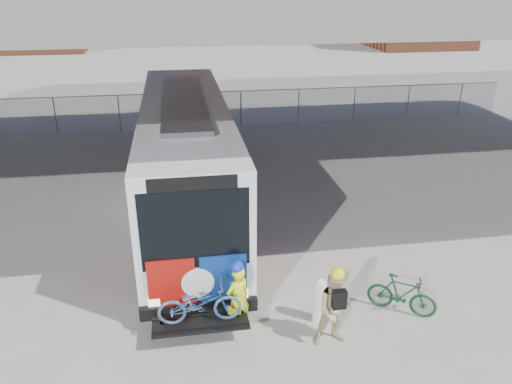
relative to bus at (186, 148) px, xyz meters
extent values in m
plane|color=#9E9991|center=(2.00, -2.44, -2.11)|extent=(160.00, 160.00, 0.00)
cube|color=silver|center=(0.00, -0.02, -0.16)|extent=(2.55, 12.00, 3.20)
cube|color=black|center=(0.00, 0.48, 0.48)|extent=(2.61, 11.00, 1.28)
cube|color=black|center=(0.00, -5.97, 0.23)|extent=(2.24, 0.12, 1.76)
cube|color=black|center=(0.00, -5.97, 1.25)|extent=(1.78, 0.12, 0.30)
cube|color=black|center=(0.00, -6.07, -1.66)|extent=(2.55, 0.20, 0.30)
cube|color=maroon|center=(-0.55, -6.04, -1.01)|extent=(1.00, 0.08, 1.20)
cube|color=navy|center=(0.55, -6.04, -1.01)|extent=(1.00, 0.08, 1.20)
cylinder|color=silver|center=(0.00, -6.06, -1.01)|extent=(0.70, 0.06, 0.70)
cube|color=gray|center=(0.00, -0.02, 1.51)|extent=(1.28, 7.20, 0.14)
cube|color=black|center=(0.00, -6.57, -1.66)|extent=(2.00, 0.70, 0.06)
cylinder|color=black|center=(-1.16, -4.42, -1.61)|extent=(0.30, 1.00, 1.00)
cylinder|color=black|center=(1.15, -4.42, -1.61)|extent=(0.30, 1.00, 1.00)
cylinder|color=black|center=(-1.16, 4.18, -1.61)|extent=(0.30, 1.00, 1.00)
cylinder|color=black|center=(1.15, 4.18, -1.61)|extent=(0.30, 1.00, 1.00)
cube|color=maroon|center=(-1.31, -3.82, -0.81)|extent=(0.06, 2.60, 1.70)
cube|color=navy|center=(-1.31, -2.22, -0.81)|extent=(0.06, 1.40, 1.70)
cube|color=maroon|center=(1.30, -3.82, -0.81)|extent=(0.06, 2.60, 1.70)
cube|color=navy|center=(1.30, -2.22, -0.81)|extent=(0.06, 1.40, 1.70)
imported|color=#456798|center=(0.00, -6.57, -1.18)|extent=(1.73, 0.62, 0.90)
cylinder|color=gray|center=(-6.00, 9.56, -1.21)|extent=(0.06, 0.06, 1.80)
cylinder|color=gray|center=(-2.00, 9.56, -1.21)|extent=(0.06, 0.06, 1.80)
cylinder|color=gray|center=(2.00, 9.56, -1.21)|extent=(0.06, 0.06, 1.80)
cylinder|color=gray|center=(6.00, 9.56, -1.21)|extent=(0.06, 0.06, 1.80)
cylinder|color=gray|center=(10.00, 9.56, -1.21)|extent=(0.06, 0.06, 1.80)
cylinder|color=gray|center=(14.00, 9.56, -1.21)|extent=(0.06, 0.06, 1.80)
plane|color=gray|center=(2.00, 9.56, -1.21)|extent=(30.00, 0.00, 30.00)
cube|color=gray|center=(2.00, 9.56, -0.29)|extent=(30.00, 0.05, 0.04)
cube|color=brown|center=(26.00, 37.56, 1.89)|extent=(10.00, 8.00, 8.00)
cylinder|color=white|center=(2.63, -6.32, -1.63)|extent=(0.29, 0.29, 0.95)
sphere|color=white|center=(2.63, -6.32, -1.15)|extent=(0.29, 0.29, 0.29)
imported|color=#EFFF1A|center=(0.82, -6.32, -1.34)|extent=(0.67, 0.59, 1.54)
sphere|color=#1833D3|center=(0.82, -6.32, -0.55)|extent=(0.27, 0.27, 0.27)
imported|color=tan|center=(2.73, -7.06, -1.28)|extent=(0.81, 0.63, 1.65)
sphere|color=#FCF41A|center=(2.73, -7.06, -0.44)|extent=(0.29, 0.29, 0.29)
cube|color=black|center=(2.73, -7.26, -0.91)|extent=(0.28, 0.16, 0.40)
imported|color=#133D24|center=(4.56, -6.32, -1.64)|extent=(1.54, 1.24, 0.94)
camera|label=1|loc=(-0.20, -15.10, 4.97)|focal=35.00mm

